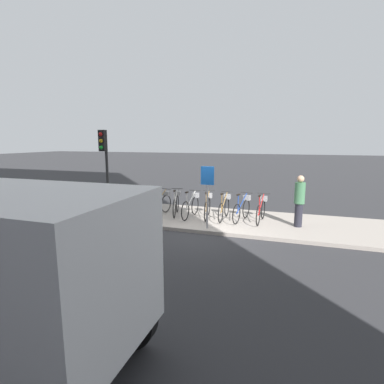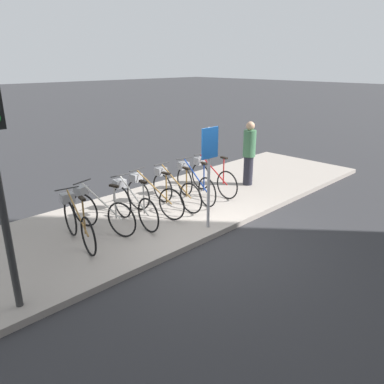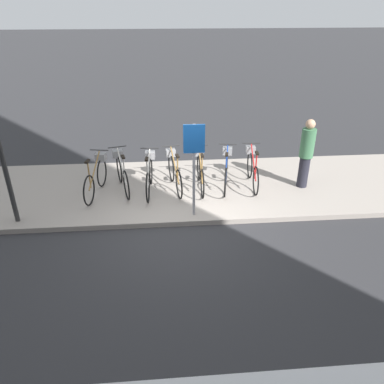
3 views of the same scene
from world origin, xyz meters
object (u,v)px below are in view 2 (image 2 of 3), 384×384
parked_bicycle_1 (99,209)px  parked_bicycle_5 (193,182)px  parked_bicycle_2 (132,203)px  parked_bicycle_6 (211,176)px  parked_bicycle_4 (174,188)px  parked_bicycle_3 (151,195)px  sign_post (209,161)px  pedestrian (249,152)px  parked_bicycle_0 (77,220)px

parked_bicycle_1 → parked_bicycle_5: bearing=-1.0°
parked_bicycle_2 → parked_bicycle_6: 2.61m
parked_bicycle_2 → parked_bicycle_5: (1.93, 0.12, 0.00)m
parked_bicycle_2 → parked_bicycle_4: bearing=5.0°
parked_bicycle_4 → parked_bicycle_1: bearing=178.4°
parked_bicycle_1 → parked_bicycle_3: size_ratio=0.98×
parked_bicycle_2 → parked_bicycle_4: 1.27m
parked_bicycle_2 → sign_post: bearing=-52.2°
parked_bicycle_5 → pedestrian: pedestrian is taller
parked_bicycle_0 → parked_bicycle_4: same height
parked_bicycle_1 → parked_bicycle_3: bearing=-1.8°
parked_bicycle_0 → sign_post: (2.27, -1.25, 0.96)m
parked_bicycle_3 → parked_bicycle_6: bearing=0.8°
parked_bicycle_0 → pedestrian: bearing=-0.6°
parked_bicycle_3 → pedestrian: (3.25, -0.21, 0.47)m
parked_bicycle_2 → parked_bicycle_5: size_ratio=1.02×
parked_bicycle_3 → parked_bicycle_6: same height
parked_bicycle_0 → pedestrian: size_ratio=0.96×
parked_bicycle_6 → sign_post: size_ratio=0.82×
parked_bicycle_3 → pedestrian: bearing=-3.7°
parked_bicycle_2 → parked_bicycle_4: same height
parked_bicycle_3 → parked_bicycle_6: size_ratio=0.99×
parked_bicycle_1 → parked_bicycle_2: 0.71m
parked_bicycle_1 → parked_bicycle_5: size_ratio=0.99×
parked_bicycle_6 → pedestrian: bearing=-10.6°
parked_bicycle_5 → parked_bicycle_6: size_ratio=0.99×
parked_bicycle_0 → parked_bicycle_3: (1.89, 0.15, 0.00)m
parked_bicycle_1 → parked_bicycle_4: 1.96m
parked_bicycle_2 → parked_bicycle_3: size_ratio=1.01×
parked_bicycle_2 → pedestrian: bearing=-1.2°
sign_post → parked_bicycle_0: bearing=151.2°
parked_bicycle_3 → parked_bicycle_1: bearing=178.2°
parked_bicycle_2 → parked_bicycle_5: 1.94m
parked_bicycle_5 → sign_post: (-0.95, -1.40, 0.96)m
sign_post → parked_bicycle_4: bearing=78.6°
parked_bicycle_4 → parked_bicycle_6: bearing=1.8°
parked_bicycle_0 → parked_bicycle_3: 1.90m
parked_bicycle_5 → pedestrian: size_ratio=0.96×
parked_bicycle_2 → parked_bicycle_5: same height
parked_bicycle_0 → parked_bicycle_5: size_ratio=1.01×
parked_bicycle_4 → parked_bicycle_2: bearing=-175.0°
parked_bicycle_0 → parked_bicycle_2: 1.28m
parked_bicycle_1 → sign_post: sign_post is taller
parked_bicycle_4 → parked_bicycle_6: same height
parked_bicycle_0 → parked_bicycle_3: size_ratio=1.00×
pedestrian → sign_post: 3.15m
parked_bicycle_0 → parked_bicycle_5: 3.22m
parked_bicycle_0 → parked_bicycle_4: size_ratio=0.99×
parked_bicycle_0 → parked_bicycle_4: bearing=3.1°
parked_bicycle_0 → parked_bicycle_2: same height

